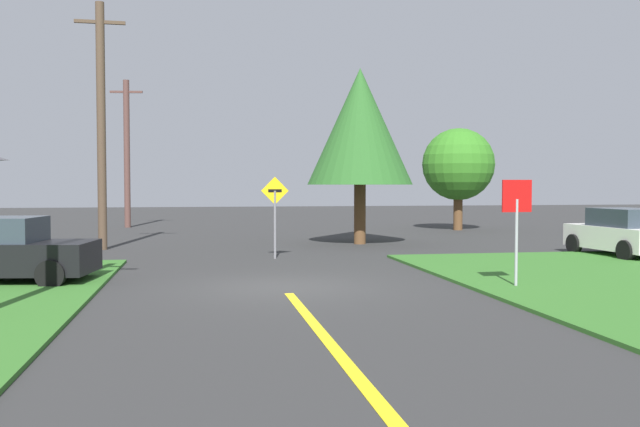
{
  "coord_description": "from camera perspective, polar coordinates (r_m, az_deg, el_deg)",
  "views": [
    {
      "loc": [
        -1.92,
        -15.91,
        2.4
      ],
      "look_at": [
        1.28,
        2.37,
        1.62
      ],
      "focal_mm": 38.58,
      "sensor_mm": 36.0,
      "label": 1
    }
  ],
  "objects": [
    {
      "name": "ground_plane",
      "position": [
        16.21,
        -3.04,
        -6.11
      ],
      "size": [
        120.0,
        120.0,
        0.0
      ],
      "primitive_type": "plane",
      "color": "#2E2E2E"
    },
    {
      "name": "lane_stripe_center",
      "position": [
        8.49,
        3.65,
        -13.97
      ],
      "size": [
        0.2,
        14.0,
        0.01
      ],
      "primitive_type": "cube",
      "color": "yellow",
      "rests_on": "ground"
    },
    {
      "name": "stop_sign",
      "position": [
        16.36,
        16.0,
        0.09
      ],
      "size": [
        0.74,
        0.09,
        2.51
      ],
      "rotation": [
        0.0,
        0.0,
        3.21
      ],
      "color": "#9EA0A8",
      "rests_on": "ground"
    },
    {
      "name": "car_on_crossroad",
      "position": [
        24.92,
        23.85,
        -1.48
      ],
      "size": [
        2.24,
        4.06,
        1.62
      ],
      "rotation": [
        0.0,
        0.0,
        1.64
      ],
      "color": "white",
      "rests_on": "ground"
    },
    {
      "name": "parked_car_near_building",
      "position": [
        18.32,
        -24.92,
        -2.81
      ],
      "size": [
        4.36,
        2.53,
        1.62
      ],
      "rotation": [
        0.0,
        0.0,
        -0.13
      ],
      "color": "black",
      "rests_on": "ground"
    },
    {
      "name": "utility_pole_mid",
      "position": [
        26.67,
        -17.69,
        7.09
      ],
      "size": [
        1.8,
        0.32,
        9.06
      ],
      "color": "#4E3C2C",
      "rests_on": "ground"
    },
    {
      "name": "utility_pole_far",
      "position": [
        40.17,
        -15.72,
        4.9
      ],
      "size": [
        1.8,
        0.34,
        8.26
      ],
      "color": "brown",
      "rests_on": "ground"
    },
    {
      "name": "direction_sign",
      "position": [
        22.27,
        -3.76,
        0.47
      ],
      "size": [
        0.9,
        0.12,
        2.66
      ],
      "color": "slate",
      "rests_on": "ground"
    },
    {
      "name": "oak_tree_left",
      "position": [
        37.09,
        11.4,
        4.0
      ],
      "size": [
        3.8,
        3.8,
        5.39
      ],
      "color": "brown",
      "rests_on": "ground"
    },
    {
      "name": "pine_tree_center",
      "position": [
        27.93,
        3.34,
        7.17
      ],
      "size": [
        4.26,
        4.26,
        7.09
      ],
      "color": "brown",
      "rests_on": "ground"
    }
  ]
}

